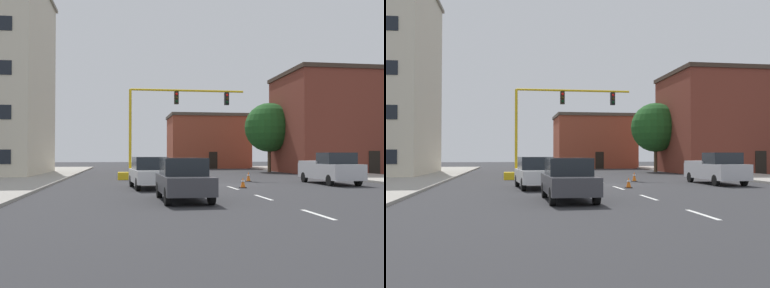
# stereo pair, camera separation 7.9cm
# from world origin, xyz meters

# --- Properties ---
(ground_plane) EXTENTS (160.00, 160.00, 0.00)m
(ground_plane) POSITION_xyz_m (0.00, 0.00, 0.00)
(ground_plane) COLOR #2D2D30
(sidewalk_left) EXTENTS (6.00, 56.00, 0.14)m
(sidewalk_left) POSITION_xyz_m (-13.31, 8.00, 0.07)
(sidewalk_left) COLOR #9E998E
(sidewalk_left) RESTS_ON ground_plane
(sidewalk_right) EXTENTS (6.00, 56.00, 0.14)m
(sidewalk_right) POSITION_xyz_m (13.31, 8.00, 0.07)
(sidewalk_right) COLOR #9E998E
(sidewalk_right) RESTS_ON ground_plane
(lane_stripe_seg_0) EXTENTS (0.16, 2.40, 0.01)m
(lane_stripe_seg_0) POSITION_xyz_m (0.00, -14.00, 0.00)
(lane_stripe_seg_0) COLOR silver
(lane_stripe_seg_0) RESTS_ON ground_plane
(lane_stripe_seg_1) EXTENTS (0.16, 2.40, 0.01)m
(lane_stripe_seg_1) POSITION_xyz_m (0.00, -8.50, 0.00)
(lane_stripe_seg_1) COLOR silver
(lane_stripe_seg_1) RESTS_ON ground_plane
(lane_stripe_seg_2) EXTENTS (0.16, 2.40, 0.01)m
(lane_stripe_seg_2) POSITION_xyz_m (0.00, -3.00, 0.00)
(lane_stripe_seg_2) COLOR silver
(lane_stripe_seg_2) RESTS_ON ground_plane
(lane_stripe_seg_3) EXTENTS (0.16, 2.40, 0.01)m
(lane_stripe_seg_3) POSITION_xyz_m (0.00, 2.50, 0.00)
(lane_stripe_seg_3) COLOR silver
(lane_stripe_seg_3) RESTS_ON ground_plane
(lane_stripe_seg_4) EXTENTS (0.16, 2.40, 0.01)m
(lane_stripe_seg_4) POSITION_xyz_m (0.00, 8.00, 0.00)
(lane_stripe_seg_4) COLOR silver
(lane_stripe_seg_4) RESTS_ON ground_plane
(building_brick_center) EXTENTS (10.78, 8.78, 7.31)m
(building_brick_center) POSITION_xyz_m (5.31, 33.25, 3.67)
(building_brick_center) COLOR brown
(building_brick_center) RESTS_ON ground_plane
(building_row_right) EXTENTS (13.92, 10.27, 10.28)m
(building_row_right) POSITION_xyz_m (16.95, 15.86, 5.15)
(building_row_right) COLOR brown
(building_row_right) RESTS_ON ground_plane
(traffic_signal_gantry) EXTENTS (9.59, 1.20, 6.83)m
(traffic_signal_gantry) POSITION_xyz_m (-4.35, 6.12, 2.28)
(traffic_signal_gantry) COLOR yellow
(traffic_signal_gantry) RESTS_ON ground_plane
(tree_right_far) EXTENTS (5.22, 5.22, 7.36)m
(tree_right_far) POSITION_xyz_m (9.22, 18.11, 4.74)
(tree_right_far) COLOR brown
(tree_right_far) RESTS_ON ground_plane
(pickup_truck_silver) EXTENTS (2.05, 5.42, 1.99)m
(pickup_truck_silver) POSITION_xyz_m (6.89, -0.77, 0.97)
(pickup_truck_silver) COLOR #BCBCC1
(pickup_truck_silver) RESTS_ON ground_plane
(sedan_white_near_left) EXTENTS (2.25, 4.65, 1.74)m
(sedan_white_near_left) POSITION_xyz_m (-4.64, -2.65, 0.89)
(sedan_white_near_left) COLOR white
(sedan_white_near_left) RESTS_ON ground_plane
(sedan_dark_gray_mid_left) EXTENTS (1.95, 4.54, 1.74)m
(sedan_dark_gray_mid_left) POSITION_xyz_m (-3.64, -9.37, 0.89)
(sedan_dark_gray_mid_left) COLOR #3D3D42
(sedan_dark_gray_mid_left) RESTS_ON ground_plane
(traffic_cone_roadside_a) EXTENTS (0.36, 0.36, 0.60)m
(traffic_cone_roadside_a) POSITION_xyz_m (0.56, -3.08, 0.29)
(traffic_cone_roadside_a) COLOR black
(traffic_cone_roadside_a) RESTS_ON ground_plane
(traffic_cone_roadside_b) EXTENTS (0.36, 0.36, 0.68)m
(traffic_cone_roadside_b) POSITION_xyz_m (2.47, 2.51, 0.34)
(traffic_cone_roadside_b) COLOR black
(traffic_cone_roadside_b) RESTS_ON ground_plane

